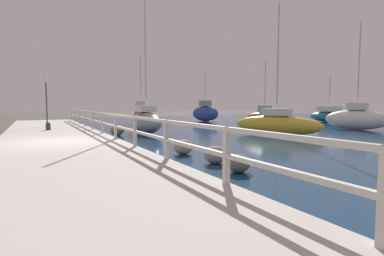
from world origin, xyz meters
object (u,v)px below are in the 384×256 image
object	(u,v)px
dock_lamp	(46,90)
mooring_bollard	(48,126)
sailboat_yellow	(276,124)
sailboat_gray	(146,121)
sailboat_red	(141,115)
sailboat_blue	(205,113)
sailboat_white	(357,118)
sailboat_teal	(329,116)
sailboat_orange	(265,116)

from	to	relation	value
dock_lamp	mooring_bollard	bearing A→B (deg)	-91.34
sailboat_yellow	mooring_bollard	bearing A→B (deg)	133.24
sailboat_gray	sailboat_red	bearing A→B (deg)	76.58
sailboat_yellow	sailboat_blue	distance (m)	14.29
dock_lamp	sailboat_white	size ratio (longest dim) A/B	0.42
dock_lamp	sailboat_blue	size ratio (longest dim) A/B	0.60
sailboat_white	sailboat_teal	bearing A→B (deg)	26.76
sailboat_yellow	sailboat_orange	size ratio (longest dim) A/B	1.18
mooring_bollard	sailboat_red	xyz separation A→B (m)	(7.88, 7.72, 0.28)
dock_lamp	sailboat_blue	world-z (taller)	sailboat_blue
sailboat_orange	sailboat_blue	bearing A→B (deg)	131.35
dock_lamp	sailboat_gray	bearing A→B (deg)	-38.16
sailboat_orange	sailboat_red	bearing A→B (deg)	152.40
mooring_bollard	sailboat_teal	distance (m)	25.17
sailboat_gray	mooring_bollard	bearing A→B (deg)	172.67
sailboat_red	sailboat_teal	distance (m)	18.33
sailboat_orange	sailboat_blue	distance (m)	6.04
dock_lamp	sailboat_orange	size ratio (longest dim) A/B	0.50
sailboat_yellow	sailboat_teal	size ratio (longest dim) A/B	1.20
dock_lamp	sailboat_orange	bearing A→B (deg)	5.39
dock_lamp	sailboat_gray	xyz separation A→B (m)	(5.26, -4.13, -1.96)
sailboat_blue	sailboat_yellow	bearing A→B (deg)	-124.76
dock_lamp	sailboat_yellow	world-z (taller)	sailboat_yellow
sailboat_red	sailboat_white	bearing A→B (deg)	-35.36
mooring_bollard	sailboat_red	world-z (taller)	sailboat_red
mooring_bollard	sailboat_gray	world-z (taller)	sailboat_gray
sailboat_orange	sailboat_gray	bearing A→B (deg)	-172.89
sailboat_orange	sailboat_teal	size ratio (longest dim) A/B	1.01
dock_lamp	sailboat_orange	distance (m)	20.13
sailboat_yellow	sailboat_blue	size ratio (longest dim) A/B	1.41
sailboat_orange	sailboat_gray	xyz separation A→B (m)	(-14.67, -6.02, 0.12)
sailboat_yellow	sailboat_teal	xyz separation A→B (m)	(13.57, 7.00, -0.01)
sailboat_yellow	sailboat_orange	distance (m)	13.52
sailboat_white	sailboat_gray	xyz separation A→B (m)	(-13.67, 4.44, -0.05)
sailboat_orange	sailboat_white	bearing A→B (deg)	-110.64
sailboat_red	sailboat_yellow	size ratio (longest dim) A/B	0.84
mooring_bollard	sailboat_gray	bearing A→B (deg)	-10.24
sailboat_gray	sailboat_teal	bearing A→B (deg)	10.03
mooring_bollard	sailboat_blue	bearing A→B (deg)	29.22
sailboat_teal	sailboat_blue	bearing A→B (deg)	162.31
mooring_bollard	sailboat_teal	xyz separation A→B (m)	(25.12, 1.51, 0.08)
dock_lamp	sailboat_blue	bearing A→B (deg)	19.26
sailboat_orange	sailboat_white	xyz separation A→B (m)	(-1.00, -10.46, 0.17)
sailboat_red	sailboat_teal	bearing A→B (deg)	-5.48
sailboat_blue	sailboat_orange	bearing A→B (deg)	-54.38
sailboat_gray	sailboat_blue	bearing A→B (deg)	47.01
dock_lamp	sailboat_white	xyz separation A→B (m)	(18.93, -8.57, -1.91)
mooring_bollard	sailboat_gray	size ratio (longest dim) A/B	0.06
sailboat_red	sailboat_yellow	xyz separation A→B (m)	(3.68, -13.22, -0.19)
dock_lamp	sailboat_red	bearing A→B (deg)	30.24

